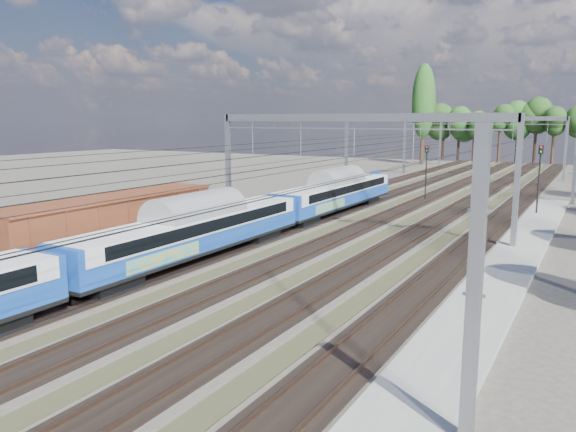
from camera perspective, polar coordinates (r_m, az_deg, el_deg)
The scene contains 10 objects.
track_bed at distance 57.06m, azimuth 12.45°, elevation 1.01°, with size 21.00×130.00×0.34m.
platform at distance 30.51m, azimuth 20.19°, elevation -6.85°, with size 3.00×70.00×0.30m, color gray.
catenary at distance 63.78m, azimuth 15.00°, elevation 7.50°, with size 25.65×130.00×9.00m.
tree_belt at distance 102.75m, azimuth 23.69°, elevation 8.61°, with size 40.70×98.38×12.13m.
poplar at distance 111.42m, azimuth 13.61°, elevation 11.22°, with size 4.40×4.40×19.04m.
emu_train at distance 33.42m, azimuth -9.80°, elevation -0.89°, with size 2.86×60.53×4.18m.
freight_boxcar at distance 35.10m, azimuth -17.50°, elevation -0.82°, with size 3.15×15.18×3.92m.
worker at distance 82.83m, azimuth 19.70°, elevation 3.83°, with size 0.59×0.38×1.61m, color black.
signal_near at distance 61.27m, azimuth 13.87°, elevation 4.94°, with size 0.42×0.39×5.85m.
signal_far at distance 54.52m, azimuth 24.18°, elevation 4.13°, with size 0.40×0.36×6.33m.
Camera 1 is at (16.37, -9.00, 8.57)m, focal length 35.00 mm.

